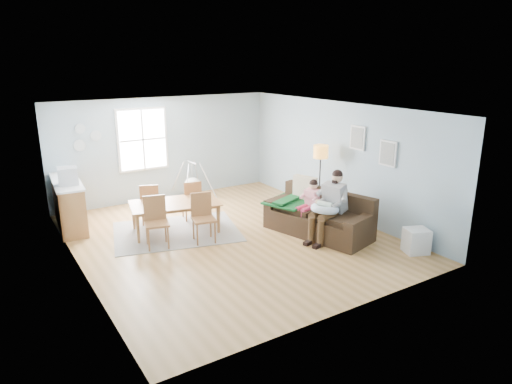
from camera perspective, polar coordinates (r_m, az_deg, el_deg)
room at (r=9.11m, az=-3.57°, el=8.57°), size 8.40×9.40×3.90m
window at (r=12.14m, az=-14.00°, el=6.38°), size 1.32×0.08×1.62m
pictures at (r=10.19m, az=14.32°, el=5.67°), size 0.05×1.34×0.74m
wall_plates at (r=11.76m, az=-20.58°, el=6.41°), size 0.67×0.02×0.66m
sofa at (r=9.93m, az=7.98°, el=-3.36°), size 1.53×2.45×0.92m
green_throw at (r=10.21m, az=4.26°, el=-1.17°), size 1.28×1.20×0.04m
beige_pillow at (r=10.29m, az=6.13°, el=0.44°), size 0.32×0.58×0.56m
father at (r=9.50m, az=9.19°, el=-1.42°), size 1.07×0.63×1.46m
nursing_pillow at (r=9.39m, az=8.59°, el=-2.08°), size 0.72×0.71×0.24m
infant at (r=9.38m, az=8.43°, el=-1.53°), size 0.24×0.40×0.15m
toddler at (r=9.84m, az=6.77°, el=-0.70°), size 0.63×0.39×0.93m
floor_lamp at (r=10.87m, az=8.07°, el=4.27°), size 0.34×0.34×1.70m
storage_cube at (r=9.44m, az=19.35°, el=-5.77°), size 0.55×0.52×0.48m
rug at (r=10.18m, az=-9.90°, el=-4.88°), size 3.06×2.60×0.01m
dining_table at (r=10.07m, az=-9.99°, el=-3.15°), size 2.06×1.42×0.66m
chair_sw at (r=9.33m, az=-12.41°, el=-3.16°), size 0.56×0.56×1.03m
chair_se at (r=9.45m, az=-6.69°, el=-2.72°), size 0.54×0.54×1.01m
chair_nw at (r=10.57m, az=-13.13°, el=-1.15°), size 0.55×0.55×0.96m
chair_ne at (r=10.68m, az=-7.99°, el=-0.74°), size 0.50×0.50×0.95m
counter at (r=10.99m, az=-22.36°, el=-1.34°), size 0.72×1.96×1.07m
monitor at (r=10.45m, az=-22.49°, el=1.87°), size 0.44×0.42×0.37m
baby_swing at (r=12.48m, az=-7.95°, el=1.28°), size 1.01×1.02×0.98m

